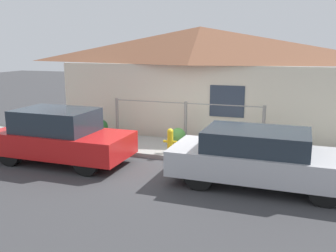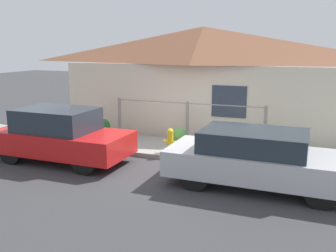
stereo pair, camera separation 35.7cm
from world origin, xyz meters
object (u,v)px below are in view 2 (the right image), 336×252
(car_left, at_px, (61,135))
(potted_plant_by_fence, at_px, (103,126))
(fire_hydrant, at_px, (170,140))
(car_right, at_px, (259,158))
(potted_plant_near_hydrant, at_px, (179,136))

(car_left, distance_m, potted_plant_by_fence, 2.53)
(fire_hydrant, distance_m, potted_plant_by_fence, 2.99)
(car_right, relative_size, potted_plant_near_hydrant, 7.54)
(fire_hydrant, distance_m, potted_plant_near_hydrant, 0.76)
(car_left, xyz_separation_m, potted_plant_by_fence, (-0.18, 2.51, -0.27))
(car_right, height_order, potted_plant_by_fence, car_right)
(car_right, height_order, potted_plant_near_hydrant, car_right)
(car_right, distance_m, potted_plant_near_hydrant, 3.46)
(car_right, relative_size, potted_plant_by_fence, 7.17)
(car_left, relative_size, potted_plant_by_fence, 6.45)
(car_right, xyz_separation_m, potted_plant_by_fence, (-5.43, 2.51, -0.21))
(car_left, xyz_separation_m, potted_plant_near_hydrant, (2.60, 2.22, -0.31))
(potted_plant_near_hydrant, height_order, potted_plant_by_fence, potted_plant_by_fence)
(fire_hydrant, xyz_separation_m, potted_plant_by_fence, (-2.80, 1.05, -0.04))
(car_left, bearing_deg, fire_hydrant, 29.83)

